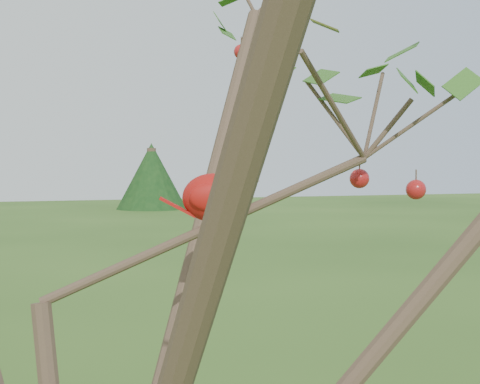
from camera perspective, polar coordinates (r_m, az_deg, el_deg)
The scene contains 2 objects.
crabapple_tree at distance 1.07m, azimuth -12.43°, elevation -1.24°, with size 2.35×2.05×2.95m.
cardinal at distance 1.22m, azimuth -2.06°, elevation -0.25°, with size 0.18×0.11×0.13m.
Camera 1 is at (-0.10, -1.09, 2.19)m, focal length 50.00 mm.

